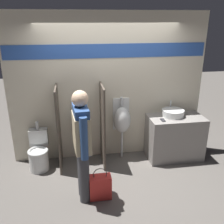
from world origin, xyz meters
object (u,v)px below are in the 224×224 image
at_px(cell_phone, 163,120).
at_px(urinal_near_counter, 81,122).
at_px(toilet, 39,153).
at_px(shopping_bag, 100,187).
at_px(person_in_vest, 82,139).
at_px(sink_basin, 173,113).
at_px(urinal_far, 122,120).

distance_m(cell_phone, urinal_near_counter, 1.50).
xyz_separation_m(toilet, shopping_bag, (1.00, -0.99, -0.10)).
height_order(cell_phone, person_in_vest, person_in_vest).
height_order(sink_basin, person_in_vest, person_in_vest).
relative_size(urinal_far, toilet, 1.45).
bearing_deg(urinal_far, shopping_bag, -115.77).
height_order(cell_phone, urinal_near_counter, urinal_near_counter).
distance_m(sink_basin, toilet, 2.58).
height_order(urinal_far, shopping_bag, urinal_far).
distance_m(urinal_far, shopping_bag, 1.40).
bearing_deg(cell_phone, shopping_bag, -145.39).
bearing_deg(urinal_far, urinal_near_counter, 180.00).
bearing_deg(urinal_far, cell_phone, -22.06).
relative_size(cell_phone, urinal_far, 0.12).
bearing_deg(urinal_near_counter, toilet, -169.11).
distance_m(sink_basin, shopping_bag, 1.96).
bearing_deg(sink_basin, person_in_vest, -150.34).
distance_m(urinal_near_counter, shopping_bag, 1.30).
height_order(toilet, shopping_bag, toilet).
height_order(urinal_far, person_in_vest, person_in_vest).
relative_size(sink_basin, person_in_vest, 0.25).
distance_m(toilet, person_in_vest, 1.40).
bearing_deg(urinal_near_counter, sink_basin, -3.41).
bearing_deg(toilet, cell_phone, -3.37).
height_order(sink_basin, cell_phone, sink_basin).
xyz_separation_m(cell_phone, shopping_bag, (-1.24, -0.86, -0.66)).
xyz_separation_m(sink_basin, shopping_bag, (-1.50, -1.04, -0.71)).
relative_size(cell_phone, urinal_near_counter, 0.12).
bearing_deg(person_in_vest, shopping_bag, -105.10).
distance_m(sink_basin, urinal_far, 0.97).
xyz_separation_m(sink_basin, toilet, (-2.50, -0.05, -0.61)).
relative_size(sink_basin, shopping_bag, 0.81).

